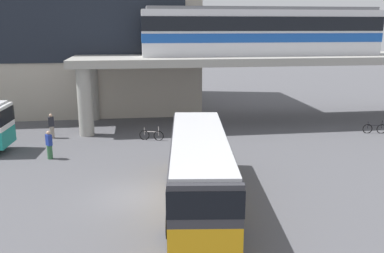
% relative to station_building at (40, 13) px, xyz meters
% --- Properties ---
extents(ground_plane, '(120.00, 120.00, 0.00)m').
position_rel_station_building_xyz_m(ground_plane, '(8.77, -14.94, -9.14)').
color(ground_plane, '#515156').
extents(station_building, '(29.90, 15.18, 18.28)m').
position_rel_station_building_xyz_m(station_building, '(0.00, 0.00, 0.00)').
color(station_building, '#B2A899').
rests_on(station_building, ground_plane).
extents(elevated_platform, '(33.88, 7.02, 5.60)m').
position_rel_station_building_xyz_m(elevated_platform, '(21.09, -10.26, -4.25)').
color(elevated_platform, '#9E9B93').
rests_on(elevated_platform, ground_plane).
extents(train, '(19.48, 2.96, 3.84)m').
position_rel_station_building_xyz_m(train, '(19.39, -10.26, -1.58)').
color(train, silver).
rests_on(train, elevated_platform).
extents(bus_main, '(3.83, 11.26, 3.22)m').
position_rel_station_building_xyz_m(bus_main, '(11.77, -26.24, -7.15)').
color(bus_main, orange).
rests_on(bus_main, ground_plane).
extents(bicycle_green, '(1.78, 0.33, 1.04)m').
position_rel_station_building_xyz_m(bicycle_green, '(13.36, -16.08, -8.78)').
color(bicycle_green, black).
rests_on(bicycle_green, ground_plane).
extents(bicycle_silver, '(1.72, 0.60, 1.04)m').
position_rel_station_building_xyz_m(bicycle_silver, '(10.07, -15.01, -8.78)').
color(bicycle_silver, black).
rests_on(bicycle_silver, ground_plane).
extents(bicycle_black, '(1.77, 0.37, 1.04)m').
position_rel_station_building_xyz_m(bicycle_black, '(26.98, -15.39, -8.78)').
color(bicycle_black, black).
rests_on(bicycle_black, ground_plane).
extents(pedestrian_at_kerb, '(0.45, 0.34, 1.81)m').
position_rel_station_building_xyz_m(pedestrian_at_kerb, '(2.92, -13.45, -8.28)').
color(pedestrian_at_kerb, gray).
rests_on(pedestrian_at_kerb, ground_plane).
extents(pedestrian_by_bike_rack, '(0.45, 0.48, 1.77)m').
position_rel_station_building_xyz_m(pedestrian_by_bike_rack, '(3.70, -18.43, -8.30)').
color(pedestrian_by_bike_rack, '#33663F').
rests_on(pedestrian_by_bike_rack, ground_plane).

